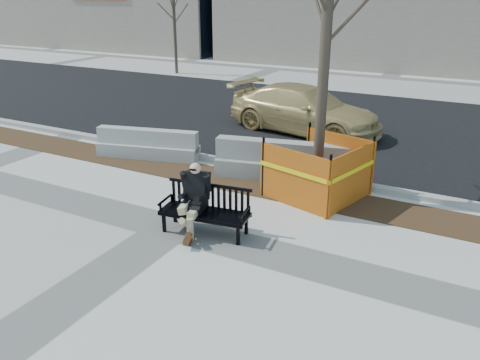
% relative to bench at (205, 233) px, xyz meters
% --- Properties ---
extents(ground, '(120.00, 120.00, 0.00)m').
position_rel_bench_xyz_m(ground, '(-0.65, -0.11, 0.00)').
color(ground, beige).
rests_on(ground, ground).
extents(mulch_strip, '(40.00, 1.20, 0.02)m').
position_rel_bench_xyz_m(mulch_strip, '(-0.65, 2.49, 0.00)').
color(mulch_strip, '#47301C').
rests_on(mulch_strip, ground).
extents(asphalt_street, '(60.00, 10.40, 0.01)m').
position_rel_bench_xyz_m(asphalt_street, '(-0.65, 8.69, 0.00)').
color(asphalt_street, black).
rests_on(asphalt_street, ground).
extents(curb, '(60.00, 0.25, 0.12)m').
position_rel_bench_xyz_m(curb, '(-0.65, 3.44, 0.06)').
color(curb, '#9E9B93').
rests_on(curb, ground).
extents(bench, '(1.72, 0.82, 0.88)m').
position_rel_bench_xyz_m(bench, '(0.00, 0.00, 0.00)').
color(bench, black).
rests_on(bench, ground).
extents(seated_man, '(0.68, 0.99, 1.29)m').
position_rel_bench_xyz_m(seated_man, '(-0.22, 0.01, 0.00)').
color(seated_man, black).
rests_on(seated_man, ground).
extents(tree_fence, '(3.20, 3.20, 6.53)m').
position_rel_bench_xyz_m(tree_fence, '(1.20, 2.60, 0.00)').
color(tree_fence, orange).
rests_on(tree_fence, ground).
extents(sedan, '(5.11, 2.74, 1.41)m').
position_rel_bench_xyz_m(sedan, '(-0.83, 7.16, 0.00)').
color(sedan, tan).
rests_on(sedan, ground).
extents(jersey_barrier_left, '(2.78, 1.21, 0.78)m').
position_rel_bench_xyz_m(jersey_barrier_left, '(-3.56, 2.89, 0.00)').
color(jersey_barrier_left, '#A7A59D').
rests_on(jersey_barrier_left, ground).
extents(jersey_barrier_right, '(3.29, 1.34, 0.93)m').
position_rel_bench_xyz_m(jersey_barrier_right, '(0.22, 3.14, 0.00)').
color(jersey_barrier_right, gray).
rests_on(jersey_barrier_right, ground).
extents(far_tree_left, '(2.33, 2.33, 4.86)m').
position_rel_bench_xyz_m(far_tree_left, '(-10.88, 14.65, 0.00)').
color(far_tree_left, '#4E4232').
rests_on(far_tree_left, ground).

